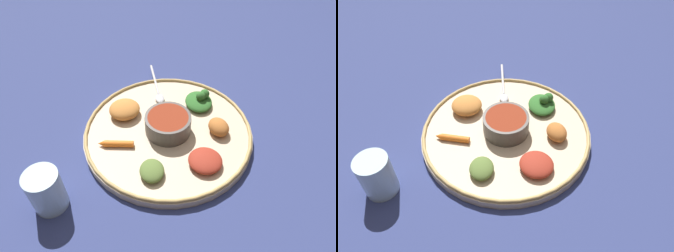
% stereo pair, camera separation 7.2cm
% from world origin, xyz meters
% --- Properties ---
extents(ground_plane, '(2.40, 2.40, 0.00)m').
position_xyz_m(ground_plane, '(0.00, 0.00, 0.00)').
color(ground_plane, navy).
extents(platter, '(0.40, 0.40, 0.02)m').
position_xyz_m(platter, '(0.00, 0.00, 0.01)').
color(platter, '#C6B293').
rests_on(platter, ground_plane).
extents(platter_rim, '(0.39, 0.39, 0.01)m').
position_xyz_m(platter_rim, '(0.00, 0.00, 0.02)').
color(platter_rim, tan).
rests_on(platter_rim, platter).
extents(center_bowl, '(0.11, 0.11, 0.04)m').
position_xyz_m(center_bowl, '(0.00, 0.00, 0.04)').
color(center_bowl, '#4C4742').
rests_on(center_bowl, platter).
extents(spoon, '(0.09, 0.16, 0.01)m').
position_xyz_m(spoon, '(-0.07, -0.14, 0.02)').
color(spoon, silver).
rests_on(spoon, platter).
extents(greens_pile, '(0.10, 0.10, 0.04)m').
position_xyz_m(greens_pile, '(-0.12, -0.02, 0.03)').
color(greens_pile, '#2D6628').
rests_on(greens_pile, platter).
extents(carrot_near_spoon, '(0.07, 0.06, 0.01)m').
position_xyz_m(carrot_near_spoon, '(0.12, -0.03, 0.03)').
color(carrot_near_spoon, orange).
rests_on(carrot_near_spoon, platter).
extents(mound_squash, '(0.10, 0.10, 0.03)m').
position_xyz_m(mound_squash, '(0.05, -0.11, 0.04)').
color(mound_squash, '#C67A38').
rests_on(mound_squash, platter).
extents(mound_beet, '(0.09, 0.09, 0.02)m').
position_xyz_m(mound_beet, '(0.00, 0.13, 0.03)').
color(mound_beet, maroon).
rests_on(mound_beet, platter).
extents(mound_chickpea, '(0.06, 0.07, 0.03)m').
position_xyz_m(mound_chickpea, '(-0.09, 0.08, 0.03)').
color(mound_chickpea, '#B2662D').
rests_on(mound_chickpea, platter).
extents(mound_collards, '(0.08, 0.08, 0.02)m').
position_xyz_m(mound_collards, '(0.10, 0.08, 0.03)').
color(mound_collards, '#567033').
rests_on(mound_collards, platter).
extents(drinking_glass, '(0.07, 0.07, 0.09)m').
position_xyz_m(drinking_glass, '(0.30, 0.00, 0.04)').
color(drinking_glass, silver).
rests_on(drinking_glass, ground_plane).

